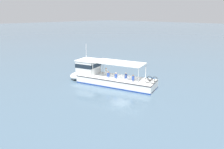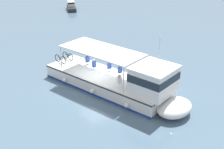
# 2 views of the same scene
# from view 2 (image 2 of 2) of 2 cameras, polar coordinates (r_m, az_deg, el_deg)

# --- Properties ---
(ground_plane) EXTENTS (400.00, 400.00, 0.00)m
(ground_plane) POSITION_cam_2_polar(r_m,az_deg,el_deg) (25.72, -2.64, -2.33)
(ground_plane) COLOR slate
(ferry_main) EXTENTS (6.64, 13.05, 5.32)m
(ferry_main) POSITION_cam_2_polar(r_m,az_deg,el_deg) (24.20, 1.84, -1.47)
(ferry_main) COLOR white
(ferry_main) RESTS_ON ground
(motorboat_off_bow) EXTENTS (2.59, 3.82, 1.26)m
(motorboat_off_bow) POSITION_cam_2_polar(r_m,az_deg,el_deg) (51.73, -7.37, 12.14)
(motorboat_off_bow) COLOR #232328
(motorboat_off_bow) RESTS_ON ground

